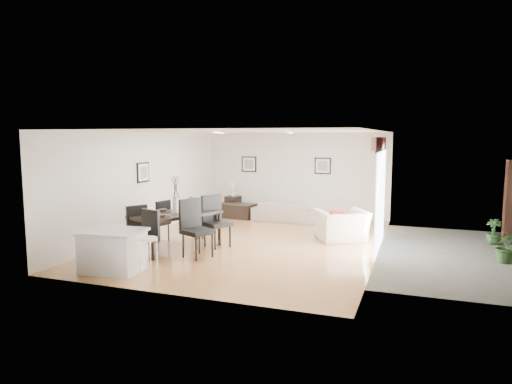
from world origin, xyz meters
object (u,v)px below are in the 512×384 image
(bar_stool, at_px, (148,243))
(dining_chair_wfar, at_px, (160,219))
(side_table, at_px, (233,205))
(sofa, at_px, (286,212))
(dining_chair_enear, at_px, (194,225))
(kitchen_island, at_px, (113,250))
(coffee_table, at_px, (237,211))
(armchair, at_px, (342,226))
(dining_table, at_px, (176,217))
(dining_chair_head, at_px, (146,234))
(dining_chair_wnear, at_px, (135,226))
(dining_chair_foot, at_px, (200,215))
(dining_chair_efar, at_px, (215,218))

(bar_stool, bearing_deg, dining_chair_wfar, 117.18)
(dining_chair_wfar, xyz_separation_m, side_table, (0.07, 4.46, -0.28))
(dining_chair_wfar, distance_m, side_table, 4.47)
(sofa, distance_m, dining_chair_enear, 4.69)
(kitchen_island, bearing_deg, sofa, 69.19)
(coffee_table, height_order, kitchen_island, kitchen_island)
(armchair, bearing_deg, dining_table, 1.07)
(dining_chair_head, xyz_separation_m, side_table, (-0.68, 6.19, -0.32))
(bar_stool, bearing_deg, dining_table, 105.34)
(sofa, distance_m, dining_chair_wnear, 5.18)
(bar_stool, bearing_deg, dining_chair_foot, 99.97)
(side_table, bearing_deg, sofa, -20.77)
(dining_chair_wfar, relative_size, dining_chair_head, 0.94)
(dining_chair_enear, height_order, dining_chair_efar, dining_chair_enear)
(dining_table, bearing_deg, dining_chair_efar, 61.52)
(sofa, distance_m, armchair, 2.88)
(dining_chair_wfar, bearing_deg, dining_chair_head, 37.67)
(dining_table, bearing_deg, sofa, 94.81)
(dining_table, height_order, dining_chair_efar, dining_chair_efar)
(dining_chair_efar, relative_size, side_table, 2.07)
(armchair, bearing_deg, dining_chair_wnear, 2.10)
(armchair, height_order, dining_chair_head, dining_chair_head)
(dining_chair_wfar, bearing_deg, side_table, -166.45)
(dining_chair_wnear, xyz_separation_m, dining_chair_head, (0.75, -0.70, 0.01))
(sofa, relative_size, dining_chair_wfar, 1.95)
(dining_chair_efar, xyz_separation_m, bar_stool, (-0.17, -2.53, -0.05))
(sofa, height_order, armchair, armchair)
(dining_chair_efar, height_order, coffee_table, dining_chair_efar)
(dining_table, bearing_deg, kitchen_island, -73.81)
(dining_chair_wnear, height_order, kitchen_island, dining_chair_wnear)
(dining_chair_efar, relative_size, bar_stool, 1.67)
(dining_table, height_order, dining_chair_foot, dining_chair_foot)
(dining_chair_wnear, distance_m, dining_chair_head, 1.03)
(dining_chair_foot, xyz_separation_m, side_table, (-0.62, 3.68, -0.29))
(dining_chair_foot, height_order, side_table, dining_chair_foot)
(coffee_table, bearing_deg, dining_chair_efar, -69.81)
(dining_chair_foot, bearing_deg, bar_stool, 117.24)
(sofa, distance_m, side_table, 2.21)
(dining_table, bearing_deg, dining_chair_wfar, 169.85)
(dining_chair_efar, xyz_separation_m, kitchen_island, (-0.97, -2.53, -0.27))
(armchair, distance_m, dining_chair_head, 4.81)
(dining_table, relative_size, dining_chair_wnear, 2.10)
(dining_chair_wnear, height_order, coffee_table, dining_chair_wnear)
(dining_chair_enear, height_order, bar_stool, dining_chair_enear)
(dining_chair_efar, bearing_deg, bar_stool, -153.17)
(dining_chair_wfar, bearing_deg, bar_stool, 41.61)
(dining_chair_efar, relative_size, coffee_table, 1.07)
(armchair, height_order, dining_chair_enear, dining_chair_enear)
(dining_chair_head, relative_size, side_table, 1.87)
(coffee_table, bearing_deg, dining_chair_head, -81.45)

